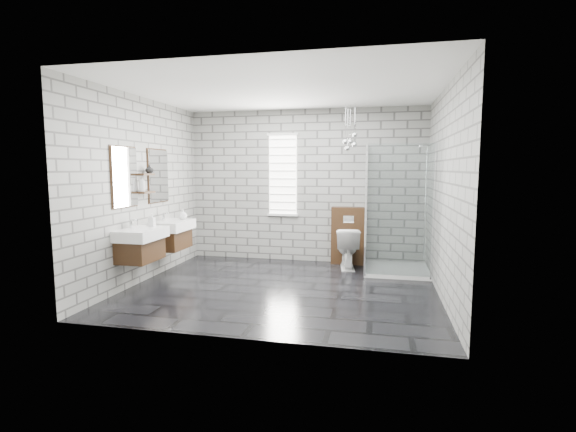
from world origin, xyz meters
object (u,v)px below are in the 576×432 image
(shower_enclosure, at_px, (391,242))
(toilet, at_px, (347,248))
(vanity_left, at_px, (139,235))
(vanity_right, at_px, (170,227))
(cistern_panel, at_px, (349,236))

(shower_enclosure, relative_size, toilet, 2.96)
(vanity_left, height_order, vanity_right, same)
(vanity_right, distance_m, cistern_panel, 3.01)
(cistern_panel, relative_size, toilet, 1.46)
(cistern_panel, xyz_separation_m, shower_enclosure, (0.70, -0.52, 0.00))
(shower_enclosure, bearing_deg, toilet, 163.79)
(vanity_left, bearing_deg, cistern_panel, 38.78)
(vanity_right, bearing_deg, cistern_panel, 25.46)
(shower_enclosure, bearing_deg, vanity_right, -167.24)
(vanity_left, relative_size, toilet, 2.29)
(vanity_right, distance_m, shower_enclosure, 3.50)
(vanity_left, xyz_separation_m, shower_enclosure, (3.41, 1.66, -0.25))
(vanity_left, bearing_deg, shower_enclosure, 25.94)
(vanity_left, height_order, toilet, vanity_left)
(vanity_left, relative_size, vanity_right, 1.00)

